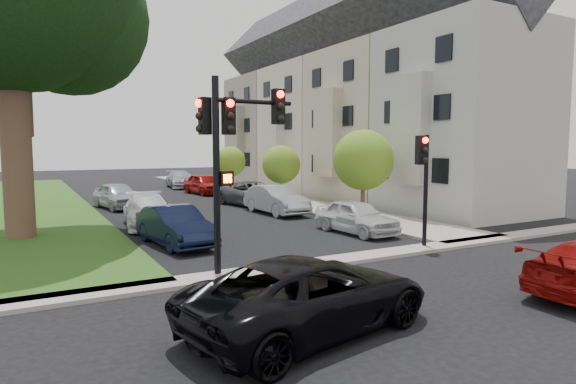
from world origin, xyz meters
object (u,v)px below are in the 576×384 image
car_parked_2 (254,194)px  car_parked_6 (148,211)px  car_parked_5 (175,226)px  car_parked_7 (118,195)px  small_tree_c (231,162)px  car_parked_3 (204,184)px  small_tree_a (363,160)px  car_cross_near (310,294)px  traffic_signal_main (230,140)px  small_tree_b (281,165)px  car_parked_1 (276,200)px  car_parked_4 (181,179)px  car_parked_0 (356,217)px  traffic_signal_secondary (423,170)px

car_parked_2 → car_parked_6: (-7.44, -4.53, -0.01)m
car_parked_5 → car_parked_7: size_ratio=0.98×
small_tree_c → car_parked_3: small_tree_c is taller
small_tree_c → car_parked_6: (-9.74, -13.92, -1.69)m
small_tree_a → car_cross_near: (-9.79, -10.99, -2.24)m
traffic_signal_main → car_parked_2: 16.24m
car_parked_5 → car_parked_6: bearing=82.3°
car_parked_2 → car_parked_6: bearing=-158.5°
small_tree_b → car_parked_5: small_tree_b is taller
traffic_signal_main → car_parked_3: size_ratio=1.21×
small_tree_b → small_tree_c: size_ratio=1.02×
car_parked_1 → car_parked_4: bearing=87.0°
small_tree_c → car_parked_6: size_ratio=0.72×
small_tree_a → traffic_signal_main: size_ratio=0.81×
small_tree_c → car_cross_near: size_ratio=0.68×
car_parked_3 → car_parked_0: bearing=-96.5°
small_tree_b → traffic_signal_secondary: traffic_signal_secondary is taller
small_tree_c → traffic_signal_secondary: traffic_signal_secondary is taller
small_tree_a → car_parked_4: size_ratio=0.88×
small_tree_a → car_parked_7: size_ratio=0.99×
small_tree_b → car_parked_2: 2.96m
traffic_signal_secondary → car_parked_4: bearing=90.5°
car_parked_0 → small_tree_c: bearing=79.4°
traffic_signal_main → car_parked_1: size_ratio=1.18×
car_parked_4 → car_parked_2: bearing=-82.7°
car_parked_6 → car_parked_5: bearing=-83.2°
car_parked_0 → car_parked_3: (-0.11, 19.11, 0.08)m
small_tree_a → car_parked_6: (-9.74, 3.32, -2.26)m
car_cross_near → car_parked_6: bearing=-11.7°
car_parked_1 → car_parked_7: car_parked_1 is taller
small_tree_c → small_tree_a: bearing=-90.0°
small_tree_c → car_parked_2: (-2.29, -9.39, -1.68)m
car_parked_2 → car_parked_3: size_ratio=1.16×
car_parked_1 → small_tree_b: bearing=56.1°
small_tree_b → traffic_signal_main: traffic_signal_main is taller
car_cross_near → car_parked_3: bearing=-26.3°
small_tree_a → small_tree_b: size_ratio=1.20×
car_parked_1 → car_parked_7: size_ratio=1.05×
traffic_signal_main → car_parked_0: 8.59m
car_parked_2 → car_parked_3: bearing=81.9°
car_parked_3 → car_parked_4: size_ratio=0.90×
car_parked_2 → car_parked_4: car_parked_2 is taller
small_tree_a → car_parked_1: size_ratio=0.95×
traffic_signal_main → car_parked_7: 17.27m
small_tree_c → traffic_signal_main: 25.48m
traffic_signal_main → car_parked_0: (7.13, 3.63, -3.13)m
car_cross_near → traffic_signal_main: bearing=-14.3°
car_parked_5 → car_parked_7: (-0.02, 12.14, 0.04)m
small_tree_a → car_cross_near: bearing=-131.7°
traffic_signal_main → car_parked_2: size_ratio=1.04×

